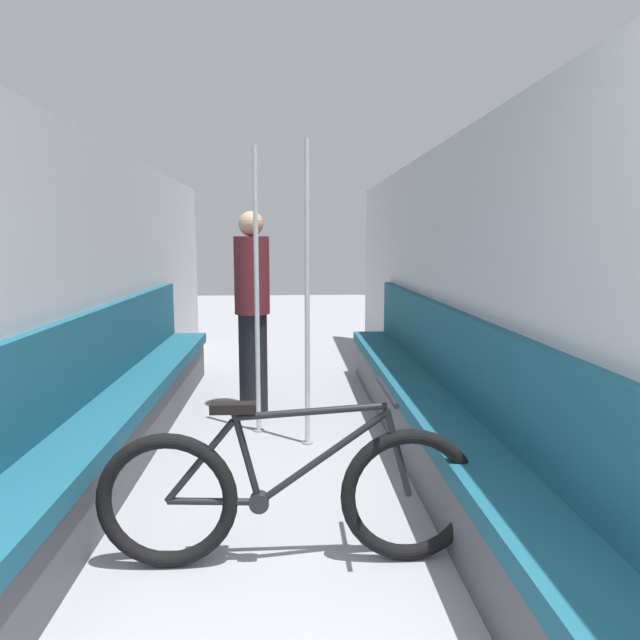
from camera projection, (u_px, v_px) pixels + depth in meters
wall_left at (72, 302)px, 3.60m from camera, size 0.10×9.33×2.19m
wall_right at (468, 299)px, 3.74m from camera, size 0.10×9.33×2.19m
bench_seat_row_left at (115, 416)px, 3.74m from camera, size 0.41×5.12×1.02m
bench_seat_row_right at (431, 411)px, 3.85m from camera, size 0.41×5.12×1.02m
bicycle at (289, 494)px, 2.59m from camera, size 1.73×0.46×0.82m
grab_pole_near at (257, 297)px, 4.31m from camera, size 0.08×0.08×2.17m
grab_pole_far at (307, 300)px, 4.04m from camera, size 0.08×0.08×2.17m
passenger_standing at (252, 310)px, 4.87m from camera, size 0.30×0.30×1.72m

